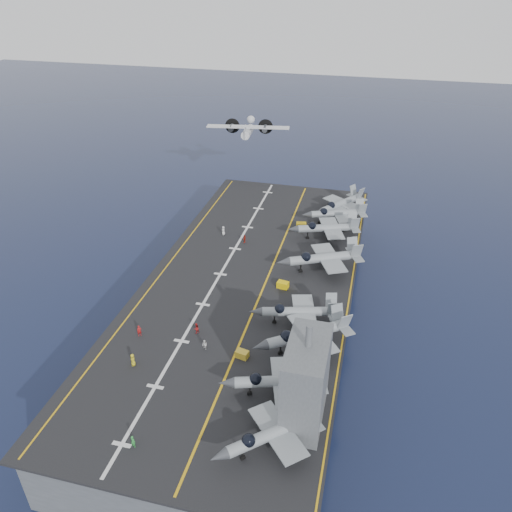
% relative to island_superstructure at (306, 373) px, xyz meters
% --- Properties ---
extents(ground, '(500.00, 500.00, 0.00)m').
position_rel_island_superstructure_xyz_m(ground, '(-15.00, 30.00, -17.90)').
color(ground, '#142135').
rests_on(ground, ground).
extents(hull, '(36.00, 90.00, 10.00)m').
position_rel_island_superstructure_xyz_m(hull, '(-15.00, 30.00, -12.90)').
color(hull, '#56595E').
rests_on(hull, ground).
extents(flight_deck, '(38.00, 92.00, 0.40)m').
position_rel_island_superstructure_xyz_m(flight_deck, '(-15.00, 30.00, -7.70)').
color(flight_deck, black).
rests_on(flight_deck, hull).
extents(foul_line, '(0.35, 90.00, 0.02)m').
position_rel_island_superstructure_xyz_m(foul_line, '(-12.00, 30.00, -7.48)').
color(foul_line, gold).
rests_on(foul_line, flight_deck).
extents(landing_centerline, '(0.50, 90.00, 0.02)m').
position_rel_island_superstructure_xyz_m(landing_centerline, '(-21.00, 30.00, -7.48)').
color(landing_centerline, silver).
rests_on(landing_centerline, flight_deck).
extents(deck_edge_port, '(0.25, 90.00, 0.02)m').
position_rel_island_superstructure_xyz_m(deck_edge_port, '(-32.00, 30.00, -7.48)').
color(deck_edge_port, gold).
rests_on(deck_edge_port, flight_deck).
extents(deck_edge_stbd, '(0.25, 90.00, 0.02)m').
position_rel_island_superstructure_xyz_m(deck_edge_stbd, '(3.50, 30.00, -7.48)').
color(deck_edge_stbd, gold).
rests_on(deck_edge_stbd, flight_deck).
extents(island_superstructure, '(5.00, 10.00, 15.00)m').
position_rel_island_superstructure_xyz_m(island_superstructure, '(0.00, 0.00, 0.00)').
color(island_superstructure, '#56595E').
rests_on(island_superstructure, flight_deck).
extents(fighter_jet_0, '(16.96, 16.59, 4.95)m').
position_rel_island_superstructure_xyz_m(fighter_jet_0, '(-2.99, -5.71, -5.03)').
color(fighter_jet_0, gray).
rests_on(fighter_jet_0, flight_deck).
extents(fighter_jet_1, '(16.77, 13.52, 5.07)m').
position_rel_island_superstructure_xyz_m(fighter_jet_1, '(-3.88, 2.96, -4.97)').
color(fighter_jet_1, '#A1A9B2').
rests_on(fighter_jet_1, flight_deck).
extents(fighter_jet_2, '(19.07, 17.90, 5.51)m').
position_rel_island_superstructure_xyz_m(fighter_jet_2, '(-1.78, 13.47, -4.74)').
color(fighter_jet_2, '#939AA2').
rests_on(fighter_jet_2, flight_deck).
extents(fighter_jet_3, '(16.45, 12.99, 5.03)m').
position_rel_island_superstructure_xyz_m(fighter_jet_3, '(-3.95, 19.01, -4.99)').
color(fighter_jet_3, '#969EA6').
rests_on(fighter_jet_3, flight_deck).
extents(fighter_jet_5, '(19.54, 16.96, 5.70)m').
position_rel_island_superstructure_xyz_m(fighter_jet_5, '(-2.20, 36.39, -4.65)').
color(fighter_jet_5, '#90989F').
rests_on(fighter_jet_5, flight_deck).
extents(fighter_jet_6, '(17.65, 14.48, 5.28)m').
position_rel_island_superstructure_xyz_m(fighter_jet_6, '(-3.15, 49.28, -4.86)').
color(fighter_jet_6, '#90989D').
rests_on(fighter_jet_6, flight_deck).
extents(fighter_jet_7, '(16.94, 14.07, 5.03)m').
position_rel_island_superstructure_xyz_m(fighter_jet_7, '(-1.85, 57.16, -4.98)').
color(fighter_jet_7, '#8D949D').
rests_on(fighter_jet_7, flight_deck).
extents(fighter_jet_8, '(17.01, 18.11, 5.24)m').
position_rel_island_superstructure_xyz_m(fighter_jet_8, '(-1.66, 62.27, -4.88)').
color(fighter_jet_8, gray).
rests_on(fighter_jet_8, flight_deck).
extents(tow_cart_a, '(2.12, 1.62, 1.14)m').
position_rel_island_superstructure_xyz_m(tow_cart_a, '(-10.82, 8.85, -6.93)').
color(tow_cart_a, gold).
rests_on(tow_cart_a, flight_deck).
extents(tow_cart_b, '(2.21, 1.65, 1.21)m').
position_rel_island_superstructure_xyz_m(tow_cart_b, '(-8.58, 28.51, -6.90)').
color(tow_cart_b, yellow).
rests_on(tow_cart_b, flight_deck).
extents(tow_cart_c, '(2.38, 1.78, 1.30)m').
position_rel_island_superstructure_xyz_m(tow_cart_c, '(-9.29, 52.50, -6.85)').
color(tow_cart_c, gold).
rests_on(tow_cart_c, flight_deck).
extents(crew_0, '(1.29, 1.46, 2.04)m').
position_rel_island_superstructure_xyz_m(crew_0, '(-25.89, 3.27, -6.48)').
color(crew_0, gold).
rests_on(crew_0, flight_deck).
extents(crew_1, '(1.39, 1.31, 1.93)m').
position_rel_island_superstructure_xyz_m(crew_1, '(-27.92, 9.67, -6.53)').
color(crew_1, '#B21919').
rests_on(crew_1, flight_deck).
extents(crew_2, '(1.19, 1.32, 1.84)m').
position_rel_island_superstructure_xyz_m(crew_2, '(-19.42, 12.54, -6.58)').
color(crew_2, '#B21919').
rests_on(crew_2, flight_deck).
extents(crew_4, '(0.98, 1.25, 1.83)m').
position_rel_island_superstructure_xyz_m(crew_4, '(-19.75, 43.00, -6.58)').
color(crew_4, '#9F2014').
rests_on(crew_4, flight_deck).
extents(crew_5, '(0.93, 1.28, 1.99)m').
position_rel_island_superstructure_xyz_m(crew_5, '(-25.14, 45.31, -6.50)').
color(crew_5, silver).
rests_on(crew_5, flight_deck).
extents(crew_6, '(1.29, 1.05, 1.85)m').
position_rel_island_superstructure_xyz_m(crew_6, '(-19.42, -9.87, -6.58)').
color(crew_6, green).
rests_on(crew_6, flight_deck).
extents(crew_7, '(1.21, 1.06, 1.69)m').
position_rel_island_superstructure_xyz_m(crew_7, '(-16.84, 9.17, -6.65)').
color(crew_7, silver).
rests_on(crew_7, flight_deck).
extents(transport_plane, '(24.37, 18.49, 5.26)m').
position_rel_island_superstructure_xyz_m(transport_plane, '(-29.52, 82.66, 4.01)').
color(transport_plane, silver).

